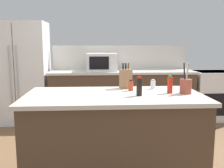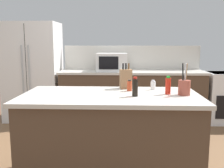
{
  "view_description": "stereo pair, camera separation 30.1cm",
  "coord_description": "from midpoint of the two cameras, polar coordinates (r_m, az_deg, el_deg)",
  "views": [
    {
      "loc": [
        -0.18,
        -2.62,
        1.47
      ],
      "look_at": [
        0.0,
        0.35,
        0.99
      ],
      "focal_mm": 42.0,
      "sensor_mm": 36.0,
      "label": 1
    },
    {
      "loc": [
        0.12,
        -2.62,
        1.47
      ],
      "look_at": [
        0.0,
        0.35,
        0.99
      ],
      "focal_mm": 42.0,
      "sensor_mm": 36.0,
      "label": 2
    }
  ],
  "objects": [
    {
      "name": "hot_sauce_bottle",
      "position": [
        2.75,
        9.48,
        -0.2
      ],
      "size": [
        0.05,
        0.05,
        0.19
      ],
      "color": "red",
      "rests_on": "kitchen_island"
    },
    {
      "name": "knife_block",
      "position": [
        3.01,
        0.14,
        1.21
      ],
      "size": [
        0.15,
        0.12,
        0.29
      ],
      "rotation": [
        0.0,
        0.0,
        0.19
      ],
      "color": "#936B47",
      "rests_on": "kitchen_island"
    },
    {
      "name": "wall_backsplash",
      "position": [
        5.15,
        0.18,
        5.8
      ],
      "size": [
        2.63,
        0.03,
        0.46
      ],
      "primitive_type": "cube",
      "color": "beige",
      "rests_on": "back_counter_run"
    },
    {
      "name": "refrigerator",
      "position": [
        5.14,
        -20.95,
        2.32
      ],
      "size": [
        1.0,
        0.75,
        1.83
      ],
      "color": "white",
      "rests_on": "ground_plane"
    },
    {
      "name": "microwave",
      "position": [
        4.83,
        -4.05,
        4.76
      ],
      "size": [
        0.56,
        0.39,
        0.33
      ],
      "color": "white",
      "rests_on": "back_counter_run"
    },
    {
      "name": "spice_jar_paprika",
      "position": [
        2.86,
        1.13,
        -0.34
      ],
      "size": [
        0.05,
        0.05,
        0.12
      ],
      "color": "#B73D1E",
      "rests_on": "kitchen_island"
    },
    {
      "name": "salt_shaker",
      "position": [
        2.98,
        6.08,
        -0.13
      ],
      "size": [
        0.06,
        0.06,
        0.11
      ],
      "color": "silver",
      "rests_on": "kitchen_island"
    },
    {
      "name": "back_counter_run",
      "position": [
        4.93,
        0.41,
        -2.53
      ],
      "size": [
        2.67,
        0.66,
        0.94
      ],
      "color": "#4C3828",
      "rests_on": "ground_plane"
    },
    {
      "name": "kitchen_island",
      "position": [
        2.8,
        -2.69,
        -11.69
      ],
      "size": [
        1.81,
        0.94,
        0.94
      ],
      "color": "#4C3828",
      "rests_on": "ground_plane"
    },
    {
      "name": "soy_sauce_bottle",
      "position": [
        2.58,
        2.66,
        -0.62
      ],
      "size": [
        0.06,
        0.06,
        0.19
      ],
      "color": "black",
      "rests_on": "kitchen_island"
    },
    {
      "name": "range_oven",
      "position": [
        5.35,
        19.54,
        -2.21
      ],
      "size": [
        0.76,
        0.65,
        0.92
      ],
      "color": "white",
      "rests_on": "ground_plane"
    },
    {
      "name": "utensil_crock",
      "position": [
        2.76,
        12.79,
        -0.39
      ],
      "size": [
        0.12,
        0.12,
        0.32
      ],
      "color": "brown",
      "rests_on": "kitchen_island"
    }
  ]
}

